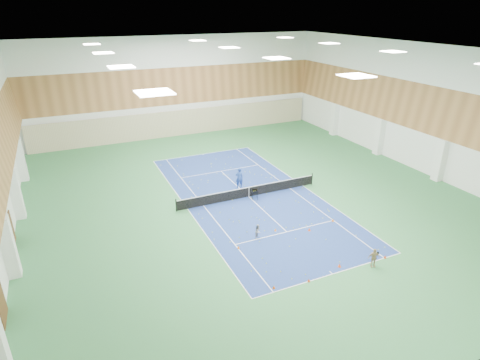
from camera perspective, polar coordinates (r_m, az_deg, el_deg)
name	(u,v)px	position (r m, az deg, el deg)	size (l,w,h in m)	color
ground	(249,197)	(34.47, 1.27, -2.41)	(40.00, 40.00, 0.00)	#30713F
room_shell	(249,129)	(32.30, 1.36, 7.20)	(36.00, 40.00, 12.00)	white
wood_cladding	(250,105)	(31.79, 1.39, 10.67)	(36.00, 40.00, 8.00)	#A06A3B
ceiling_light_grid	(250,52)	(31.16, 1.47, 17.71)	(21.40, 25.40, 0.06)	white
court_surface	(249,197)	(34.46, 1.27, -2.41)	(10.97, 23.77, 0.01)	navy
tennis_balls_scatter	(249,196)	(34.45, 1.27, -2.35)	(10.57, 22.77, 0.07)	#C0DE26
tennis_net	(249,191)	(34.23, 1.27, -1.59)	(12.80, 0.10, 1.10)	black
back_curtain	(181,123)	(51.33, -8.36, 8.05)	(35.40, 0.16, 3.20)	#C6B793
door_left_a	(1,303)	(24.72, -30.85, -14.76)	(0.08, 1.80, 2.20)	#593319
door_left_b	(11,230)	(31.52, -29.77, -6.18)	(0.08, 1.80, 2.20)	#593319
coach	(239,178)	(35.86, -0.11, 0.33)	(0.69, 0.45, 1.89)	#22449C
child_court	(258,231)	(28.44, 2.59, -7.26)	(0.51, 0.40, 1.05)	#9C9CA5
child_apron	(374,258)	(26.79, 18.49, -10.44)	(0.76, 0.32, 1.29)	tan
ball_cart	(255,194)	(33.90, 2.11, -2.07)	(0.50, 0.50, 0.87)	black
cone_svc_a	(238,247)	(27.44, -0.22, -9.54)	(0.18, 0.18, 0.20)	orange
cone_svc_b	(275,230)	(29.51, 5.04, -7.05)	(0.19, 0.19, 0.21)	orange
cone_svc_c	(309,229)	(29.84, 9.84, -6.94)	(0.21, 0.21, 0.24)	#F2450C
cone_svc_d	(333,220)	(31.45, 13.09, -5.56)	(0.20, 0.20, 0.22)	orange
cone_base_a	(274,287)	(24.13, 4.85, -14.91)	(0.19, 0.19, 0.21)	#DA540B
cone_base_b	(309,280)	(24.89, 9.78, -13.85)	(0.18, 0.18, 0.20)	#DD3F0B
cone_base_c	(340,265)	(26.45, 13.97, -11.69)	(0.22, 0.22, 0.25)	#FF470D
cone_base_d	(385,257)	(28.14, 19.94, -10.22)	(0.18, 0.18, 0.20)	red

